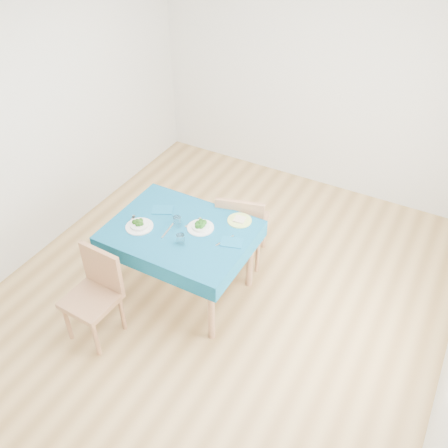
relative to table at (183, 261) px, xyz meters
The scene contains 16 objects.
room_shell 1.04m from the table, 22.92° to the left, with size 4.02×4.52×2.73m.
table is the anchor object (origin of this frame).
chair_near 0.91m from the table, 115.49° to the right, with size 0.41×0.44×1.02m, color #976946.
chair_far 0.78m from the table, 69.30° to the left, with size 0.46×0.50×1.15m, color #976946.
bowl_near 0.55m from the table, 156.34° to the right, with size 0.24×0.24×0.07m, color white, non-canonical shape.
bowl_far 0.45m from the table, 33.65° to the left, with size 0.24×0.24×0.07m, color white, non-canonical shape.
fork_near 0.59m from the table, 162.71° to the right, with size 0.02×0.19×0.00m, color silver.
knife_near 0.40m from the table, 141.87° to the right, with size 0.02×0.22×0.00m, color silver.
fork_far 0.40m from the table, 70.01° to the left, with size 0.02×0.17×0.00m, color silver.
knife_far 0.57m from the table, ahead, with size 0.02×0.20×0.00m, color silver.
napkin_near 0.51m from the table, 152.12° to the left, with size 0.19×0.13×0.01m, color #0E5379.
napkin_far 0.62m from the table, ahead, with size 0.19×0.13×0.01m, color #0E5379.
tumbler_center 0.43m from the table, 145.37° to the left, with size 0.07×0.07×0.09m, color white.
tumbler_side 0.47m from the table, 56.13° to the right, with size 0.07×0.07×0.09m, color white.
side_plate 0.66m from the table, 41.65° to the left, with size 0.22×0.22×0.01m, color #C0E16E.
bread_slice 0.67m from the table, 41.65° to the left, with size 0.10×0.10×0.01m, color beige.
Camera 1 is at (1.60, -2.92, 3.53)m, focal length 40.00 mm.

